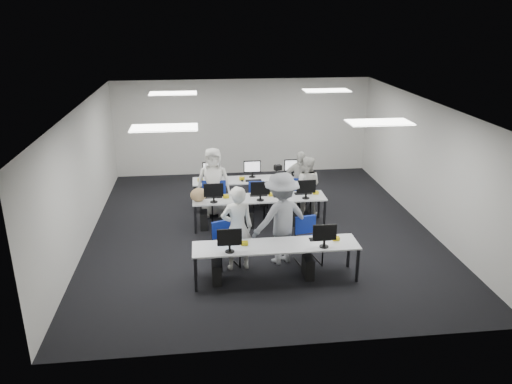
{
  "coord_description": "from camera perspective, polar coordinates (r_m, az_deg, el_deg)",
  "views": [
    {
      "loc": [
        -1.38,
        -10.94,
        4.97
      ],
      "look_at": [
        -0.12,
        -0.14,
        1.0
      ],
      "focal_mm": 35.0,
      "sensor_mm": 36.0,
      "label": 1
    }
  ],
  "objects": [
    {
      "name": "chair_0",
      "position": [
        10.34,
        -3.46,
        -6.89
      ],
      "size": [
        0.6,
        0.62,
        0.92
      ],
      "rotation": [
        0.0,
        0.0,
        0.37
      ],
      "color": "navy",
      "rests_on": "ground"
    },
    {
      "name": "desk_front",
      "position": [
        9.65,
        2.28,
        -6.33
      ],
      "size": [
        3.2,
        0.7,
        0.73
      ],
      "color": "silver",
      "rests_on": "ground"
    },
    {
      "name": "chair_1",
      "position": [
        10.48,
        5.99,
        -6.49
      ],
      "size": [
        0.56,
        0.59,
        0.97
      ],
      "rotation": [
        0.0,
        0.0,
        0.18
      ],
      "color": "navy",
      "rests_on": "ground"
    },
    {
      "name": "student_2",
      "position": [
        12.65,
        -4.89,
        1.13
      ],
      "size": [
        0.9,
        0.62,
        1.77
      ],
      "primitive_type": "imported",
      "rotation": [
        0.0,
        0.0,
        -0.07
      ],
      "color": "white",
      "rests_on": "ground"
    },
    {
      "name": "student_1",
      "position": [
        12.77,
        5.78,
        0.73
      ],
      "size": [
        0.9,
        0.81,
        1.54
      ],
      "primitive_type": "imported",
      "rotation": [
        0.0,
        0.0,
        2.78
      ],
      "color": "white",
      "rests_on": "ground"
    },
    {
      "name": "chair_2",
      "position": [
        12.64,
        -4.26,
        -1.73
      ],
      "size": [
        0.51,
        0.54,
        0.93
      ],
      "rotation": [
        0.0,
        0.0,
        0.12
      ],
      "color": "navy",
      "rests_on": "ground"
    },
    {
      "name": "chair_7",
      "position": [
        13.16,
        5.24,
        -0.84
      ],
      "size": [
        0.59,
        0.61,
        0.93
      ],
      "rotation": [
        0.0,
        0.0,
        -0.33
      ],
      "color": "navy",
      "rests_on": "ground"
    },
    {
      "name": "student_3",
      "position": [
        13.03,
        5.0,
        1.28
      ],
      "size": [
        1.0,
        0.73,
        1.58
      ],
      "primitive_type": "imported",
      "rotation": [
        0.0,
        0.0,
        -0.43
      ],
      "color": "white",
      "rests_on": "ground"
    },
    {
      "name": "equipment_front",
      "position": [
        9.76,
        1.15,
        -8.14
      ],
      "size": [
        2.51,
        0.41,
        1.19
      ],
      "color": "#0D52AE",
      "rests_on": "desk_front"
    },
    {
      "name": "chair_5",
      "position": [
        12.96,
        -4.92,
        -1.17
      ],
      "size": [
        0.59,
        0.61,
        0.93
      ],
      "rotation": [
        0.0,
        0.0,
        -0.31
      ],
      "color": "navy",
      "rests_on": "ground"
    },
    {
      "name": "equipment_back",
      "position": [
        13.47,
        0.45,
        0.03
      ],
      "size": [
        2.91,
        0.41,
        1.19
      ],
      "color": "white",
      "rests_on": "desk_back"
    },
    {
      "name": "chair_4",
      "position": [
        12.84,
        5.16,
        -1.4
      ],
      "size": [
        0.47,
        0.51,
        0.92
      ],
      "rotation": [
        0.0,
        0.0,
        -0.04
      ],
      "color": "navy",
      "rests_on": "ground"
    },
    {
      "name": "photographer",
      "position": [
        10.19,
        2.91,
        -3.05
      ],
      "size": [
        1.43,
        1.1,
        1.95
      ],
      "primitive_type": "imported",
      "rotation": [
        0.0,
        0.0,
        3.48
      ],
      "color": "gray",
      "rests_on": "ground"
    },
    {
      "name": "dslr_camera",
      "position": [
        9.98,
        2.51,
        2.8
      ],
      "size": [
        0.19,
        0.22,
        0.1
      ],
      "primitive_type": "cube",
      "rotation": [
        0.0,
        0.0,
        3.48
      ],
      "color": "black",
      "rests_on": "photographer"
    },
    {
      "name": "chair_6",
      "position": [
        12.97,
        0.45,
        -1.22
      ],
      "size": [
        0.49,
        0.52,
        0.83
      ],
      "rotation": [
        0.0,
        0.0,
        -0.22
      ],
      "color": "navy",
      "rests_on": "ground"
    },
    {
      "name": "equipment_mid",
      "position": [
        12.1,
        -0.51,
        -2.36
      ],
      "size": [
        2.91,
        0.41,
        1.19
      ],
      "color": "white",
      "rests_on": "desk_mid"
    },
    {
      "name": "ceiling_panels",
      "position": [
        11.2,
        0.54,
        9.85
      ],
      "size": [
        5.2,
        4.6,
        0.02
      ],
      "color": "white",
      "rests_on": "room"
    },
    {
      "name": "desk_mid",
      "position": [
        12.01,
        0.38,
        -0.86
      ],
      "size": [
        3.2,
        0.7,
        0.73
      ],
      "color": "silver",
      "rests_on": "ground"
    },
    {
      "name": "chair_3",
      "position": [
        12.76,
        0.07,
        -1.54
      ],
      "size": [
        0.47,
        0.5,
        0.86
      ],
      "rotation": [
        0.0,
        0.0,
        -0.11
      ],
      "color": "navy",
      "rests_on": "ground"
    },
    {
      "name": "desk_back",
      "position": [
        13.32,
        -0.35,
        1.27
      ],
      "size": [
        3.2,
        0.7,
        0.73
      ],
      "color": "silver",
      "rests_on": "ground"
    },
    {
      "name": "room",
      "position": [
        11.56,
        0.51,
        2.59
      ],
      "size": [
        9.0,
        9.02,
        3.0
      ],
      "color": "black",
      "rests_on": "ground"
    },
    {
      "name": "handbag",
      "position": [
        11.79,
        -6.58,
        -0.31
      ],
      "size": [
        0.46,
        0.36,
        0.33
      ],
      "primitive_type": "ellipsoid",
      "rotation": [
        0.0,
        0.0,
        0.29
      ],
      "color": "tan",
      "rests_on": "desk_mid"
    },
    {
      "name": "student_0",
      "position": [
        9.96,
        -2.16,
        -4.16
      ],
      "size": [
        0.7,
        0.5,
        1.77
      ],
      "primitive_type": "imported",
      "rotation": [
        0.0,
        0.0,
        3.27
      ],
      "color": "white",
      "rests_on": "ground"
    }
  ]
}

